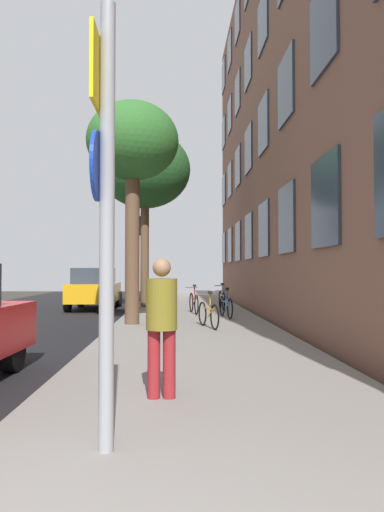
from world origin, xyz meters
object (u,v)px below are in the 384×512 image
at_px(bicycle_2, 194,302).
at_px(bicycle_1, 226,306).
at_px(bicycle_0, 208,314).
at_px(tree_near, 133,146).
at_px(sign_post, 104,193).
at_px(traffic_light, 142,243).
at_px(bicycle_3, 222,299).
at_px(tree_far, 145,171).
at_px(pedestrian_0, 162,318).
at_px(car_1, 95,288).

bearing_deg(bicycle_2, bicycle_1, -57.29).
bearing_deg(bicycle_0, tree_near, 154.79).
relative_size(sign_post, traffic_light, 0.95).
bearing_deg(bicycle_0, traffic_light, 104.74).
height_order(bicycle_2, bicycle_3, bicycle_3).
relative_size(tree_far, bicycle_0, 4.51).
height_order(bicycle_2, pedestrian_0, pedestrian_0).
xyz_separation_m(sign_post, bicycle_3, (2.25, 13.69, -1.65)).
distance_m(bicycle_2, pedestrian_0, 10.65).
xyz_separation_m(bicycle_2, car_1, (-3.79, 3.35, 0.35)).
height_order(tree_near, pedestrian_0, tree_near).
distance_m(traffic_light, bicycle_3, 4.72).
xyz_separation_m(traffic_light, bicycle_1, (2.91, -5.79, -2.21)).
height_order(bicycle_0, car_1, car_1).
relative_size(tree_near, bicycle_3, 3.64).
relative_size(traffic_light, car_1, 0.92).
bearing_deg(tree_far, traffic_light, 98.64).
distance_m(bicycle_3, car_1, 5.21).
bearing_deg(pedestrian_0, car_1, 102.24).
xyz_separation_m(traffic_light, bicycle_0, (2.20, -8.37, -2.21)).
xyz_separation_m(bicycle_1, pedestrian_0, (-1.68, -9.19, 0.53)).
distance_m(tree_far, bicycle_3, 6.01).
bearing_deg(bicycle_3, tree_near, -121.65).
bearing_deg(car_1, tree_near, -72.38).
distance_m(sign_post, bicycle_2, 12.34).
xyz_separation_m(bicycle_1, bicycle_2, (-0.91, 1.42, 0.02)).
relative_size(bicycle_0, pedestrian_0, 1.00).
relative_size(tree_near, bicycle_1, 3.66).
bearing_deg(bicycle_2, bicycle_0, -87.04).
height_order(sign_post, bicycle_0, sign_post).
bearing_deg(traffic_light, tree_near, -88.15).
bearing_deg(tree_near, bicycle_2, 60.26).
xyz_separation_m(bicycle_3, car_1, (-4.87, 1.84, 0.34)).
relative_size(tree_near, bicycle_2, 3.58).
height_order(bicycle_3, car_1, car_1).
distance_m(traffic_light, pedestrian_0, 15.12).
bearing_deg(sign_post, car_1, 99.56).
distance_m(bicycle_0, bicycle_1, 2.67).
bearing_deg(car_1, bicycle_3, -20.69).
relative_size(bicycle_0, bicycle_2, 0.93).
height_order(traffic_light, tree_near, tree_near).
bearing_deg(bicycle_1, bicycle_3, 86.91).
height_order(tree_near, bicycle_3, tree_near).
distance_m(tree_near, pedestrian_0, 8.53).
xyz_separation_m(bicycle_0, bicycle_2, (-0.21, 4.00, 0.02)).
bearing_deg(pedestrian_0, bicycle_0, 81.63).
bearing_deg(pedestrian_0, sign_post, -104.83).
distance_m(traffic_light, tree_far, 3.06).
bearing_deg(tree_near, tree_far, 90.55).
xyz_separation_m(sign_post, bicycle_0, (1.39, 8.18, -1.67)).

